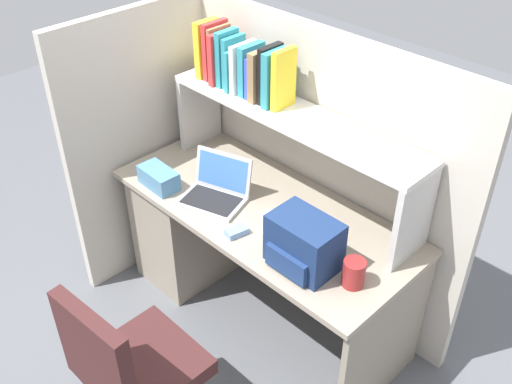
# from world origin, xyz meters

# --- Properties ---
(ground_plane) EXTENTS (8.00, 8.00, 0.00)m
(ground_plane) POSITION_xyz_m (0.00, 0.00, 0.00)
(ground_plane) COLOR #595B60
(desk) EXTENTS (1.60, 0.70, 0.73)m
(desk) POSITION_xyz_m (-0.39, 0.00, 0.40)
(desk) COLOR gray
(desk) RESTS_ON ground_plane
(cubicle_partition_rear) EXTENTS (1.84, 0.05, 1.55)m
(cubicle_partition_rear) POSITION_xyz_m (0.00, 0.38, 0.78)
(cubicle_partition_rear) COLOR #BCB5A8
(cubicle_partition_rear) RESTS_ON ground_plane
(cubicle_partition_left) EXTENTS (0.05, 1.06, 1.55)m
(cubicle_partition_left) POSITION_xyz_m (-0.85, -0.05, 0.78)
(cubicle_partition_left) COLOR #BCB5A8
(cubicle_partition_left) RESTS_ON ground_plane
(overhead_hutch) EXTENTS (1.44, 0.28, 0.45)m
(overhead_hutch) POSITION_xyz_m (0.00, 0.20, 1.08)
(overhead_hutch) COLOR beige
(overhead_hutch) RESTS_ON desk
(reference_books_on_shelf) EXTENTS (0.56, 0.18, 0.30)m
(reference_books_on_shelf) POSITION_xyz_m (-0.34, 0.20, 1.31)
(reference_books_on_shelf) COLOR yellow
(reference_books_on_shelf) RESTS_ON overhead_hutch
(laptop) EXTENTS (0.37, 0.34, 0.22)m
(laptop) POSITION_xyz_m (-0.22, -0.11, 0.78)
(laptop) COLOR #B7BABF
(laptop) RESTS_ON desk
(backpack) EXTENTS (0.30, 0.23, 0.24)m
(backpack) POSITION_xyz_m (0.41, -0.17, 0.85)
(backpack) COLOR navy
(backpack) RESTS_ON desk
(computer_mouse) EXTENTS (0.08, 0.11, 0.03)m
(computer_mouse) POSITION_xyz_m (0.06, -0.23, 0.75)
(computer_mouse) COLOR #7299C6
(computer_mouse) RESTS_ON desk
(paper_cup) EXTENTS (0.08, 0.08, 0.10)m
(paper_cup) POSITION_xyz_m (0.15, -0.11, 0.78)
(paper_cup) COLOR white
(paper_cup) RESTS_ON desk
(tissue_box) EXTENTS (0.22, 0.13, 0.10)m
(tissue_box) POSITION_xyz_m (-0.51, -0.25, 0.78)
(tissue_box) COLOR teal
(tissue_box) RESTS_ON desk
(snack_canister) EXTENTS (0.10, 0.10, 0.13)m
(snack_canister) POSITION_xyz_m (0.64, -0.11, 0.79)
(snack_canister) COLOR maroon
(snack_canister) RESTS_ON desk
(office_chair) EXTENTS (0.52, 0.52, 0.93)m
(office_chair) POSITION_xyz_m (0.17, -0.93, 0.39)
(office_chair) COLOR black
(office_chair) RESTS_ON ground_plane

